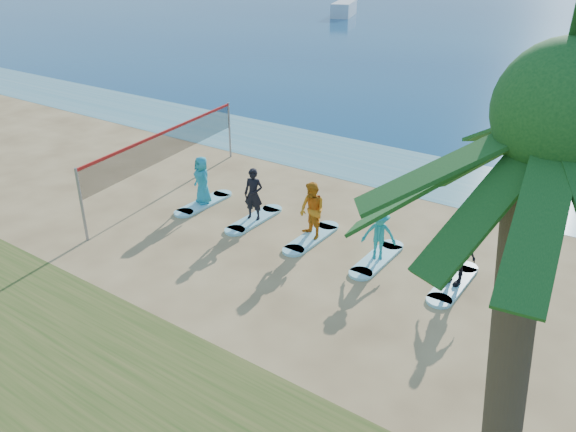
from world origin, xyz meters
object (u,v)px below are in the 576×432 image
Objects in this scene: boat_offshore_a at (344,16)px; surfboard_1 at (254,219)px; surfboard_0 at (204,203)px; surfboard_2 at (312,238)px; student_0 at (202,180)px; student_2 at (312,211)px; student_3 at (379,235)px; student_4 at (457,254)px; surfboard_3 at (377,259)px; volleyball_net at (167,145)px; surfboard_4 at (453,283)px; student_1 at (254,194)px; palm_tree at (564,119)px.

surfboard_1 is (30.32, -58.42, 0.04)m from boat_offshore_a.
surfboard_0 and surfboard_2 have the same top height.
student_2 is (4.78, 0.00, 0.05)m from student_0.
surfboard_2 is at bearing 156.49° from student_3.
student_3 is 2.39m from student_4.
surfboard_2 is 1.00× the size of surfboard_3.
student_4 is (11.46, -0.17, -0.90)m from volleyball_net.
surfboard_2 is 2.39m from surfboard_3.
surfboard_3 is (35.10, -58.42, 0.04)m from boat_offshore_a.
surfboard_3 is 2.39m from surfboard_4.
volleyball_net is 1.10× the size of boat_offshore_a.
student_2 reaches higher than surfboard_0.
surfboard_0 is 1.00× the size of surfboard_1.
surfboard_1 is 1.00× the size of surfboard_3.
student_1 is at bearing -2.23° from volleyball_net.
palm_tree is at bearing -36.04° from surfboard_1.
volleyball_net reaches higher than boat_offshore_a.
boat_offshore_a is 64.76m from surfboard_0.
volleyball_net is 4.77× the size of student_2.
palm_tree is at bearing -43.54° from surfboard_2.
student_3 is at bearing 0.00° from surfboard_1.
student_2 reaches higher than student_0.
surfboard_0 is 1.00× the size of surfboard_3.
surfboard_1 is at bearing 0.00° from student_1.
palm_tree is at bearing -67.78° from surfboard_4.
student_0 reaches higher than surfboard_3.
volleyball_net reaches higher than surfboard_3.
student_0 is at bearing -158.67° from student_2.
student_0 is 0.80× the size of surfboard_2.
student_3 is (0.00, 0.00, 0.84)m from surfboard_3.
palm_tree is at bearing -27.65° from volleyball_net.
student_1 is (4.29, -0.17, -0.90)m from volleyball_net.
student_1 is at bearing 20.83° from student_0.
student_4 is (2.39, 0.00, 0.96)m from surfboard_3.
volleyball_net is 4.08× the size of surfboard_2.
student_0 is 7.23m from surfboard_3.
palm_tree reaches higher than volleyball_net.
student_2 is 0.85× the size of surfboard_3.
palm_tree is at bearing -30.52° from surfboard_0.
surfboard_1 is at bearing -2.23° from volleyball_net.
palm_tree is at bearing -79.60° from boat_offshore_a.
student_1 is at bearing -158.67° from student_2.
volleyball_net is at bearing -167.92° from student_4.
surfboard_4 is at bearing -15.61° from student_1.
boat_offshore_a is (-26.04, 58.25, -1.90)m from volleyball_net.
student_3 is (4.78, 0.00, -0.12)m from student_1.
palm_tree is at bearing -77.36° from student_3.
surfboard_2 is at bearing 20.83° from student_0.
student_3 is (9.07, -0.17, -1.02)m from volleyball_net.
student_2 is at bearing 180.00° from surfboard_4.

